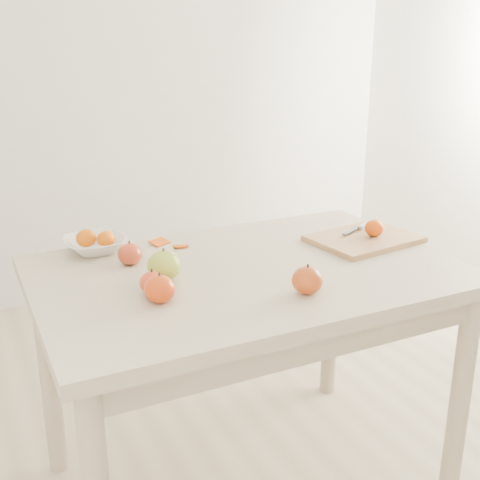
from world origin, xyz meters
name	(u,v)px	position (x,y,z in m)	size (l,w,h in m)	color
table	(247,299)	(0.00, 0.00, 0.65)	(1.20, 0.80, 0.75)	beige
cutting_board	(364,239)	(0.45, 0.05, 0.76)	(0.33, 0.24, 0.02)	tan
board_tangerine	(374,228)	(0.48, 0.04, 0.80)	(0.06, 0.06, 0.05)	#DE5C07
fruit_bowl	(96,245)	(-0.36, 0.33, 0.77)	(0.19, 0.19, 0.05)	white
bowl_tangerine_near	(86,238)	(-0.39, 0.34, 0.80)	(0.06, 0.06, 0.05)	#D65607
bowl_tangerine_far	(106,239)	(-0.33, 0.31, 0.79)	(0.06, 0.06, 0.05)	orange
orange_peel_a	(160,243)	(-0.16, 0.31, 0.75)	(0.06, 0.04, 0.00)	#C84B0E
orange_peel_b	(181,247)	(-0.11, 0.25, 0.75)	(0.04, 0.04, 0.00)	#D8580F
paring_knife	(363,227)	(0.49, 0.12, 0.78)	(0.16, 0.08, 0.01)	silver
apple_green	(164,266)	(-0.25, 0.02, 0.79)	(0.09, 0.09, 0.08)	olive
apple_red_d	(152,283)	(-0.30, -0.06, 0.78)	(0.07, 0.07, 0.06)	#A20F0C
apple_red_a	(130,254)	(-0.30, 0.17, 0.78)	(0.07, 0.07, 0.06)	maroon
apple_red_b	(160,289)	(-0.30, -0.12, 0.79)	(0.08, 0.08, 0.07)	#901106
apple_red_c	(307,280)	(0.06, -0.23, 0.79)	(0.08, 0.08, 0.07)	maroon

